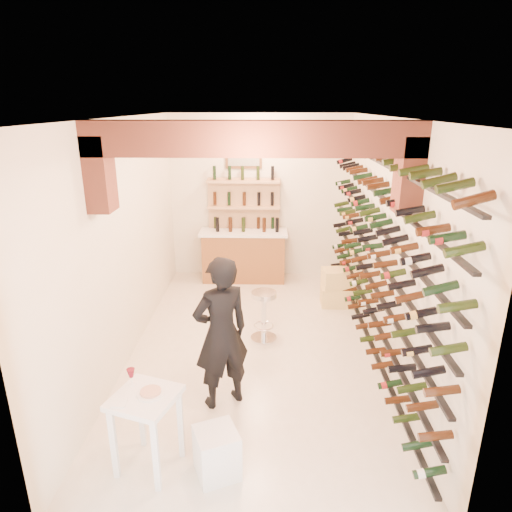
{
  "coord_description": "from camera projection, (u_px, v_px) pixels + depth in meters",
  "views": [
    {
      "loc": [
        0.15,
        -5.73,
        3.36
      ],
      "look_at": [
        0.0,
        0.3,
        1.3
      ],
      "focal_mm": 31.38,
      "sensor_mm": 36.0,
      "label": 1
    }
  ],
  "objects": [
    {
      "name": "back_counter",
      "position": [
        244.0,
        254.0,
        8.85
      ],
      "size": [
        1.7,
        0.62,
        1.29
      ],
      "color": "brown",
      "rests_on": "ground"
    },
    {
      "name": "room_shell",
      "position": [
        255.0,
        198.0,
        5.53
      ],
      "size": [
        3.52,
        6.02,
        3.21
      ],
      "color": "#EEE6CF",
      "rests_on": "ground"
    },
    {
      "name": "white_stool",
      "position": [
        217.0,
        453.0,
        4.22
      ],
      "size": [
        0.5,
        0.5,
        0.47
      ],
      "primitive_type": "cube",
      "rotation": [
        0.0,
        0.0,
        0.4
      ],
      "color": "white",
      "rests_on": "ground"
    },
    {
      "name": "tasting_table",
      "position": [
        146.0,
        408.0,
        4.17
      ],
      "size": [
        0.71,
        0.71,
        0.98
      ],
      "rotation": [
        0.0,
        0.0,
        -0.32
      ],
      "color": "white",
      "rests_on": "ground"
    },
    {
      "name": "back_shelving",
      "position": [
        244.0,
        220.0,
        8.87
      ],
      "size": [
        1.4,
        0.31,
        2.73
      ],
      "color": "tan",
      "rests_on": "ground"
    },
    {
      "name": "chrome_barstool",
      "position": [
        264.0,
        312.0,
        6.59
      ],
      "size": [
        0.39,
        0.39,
        0.76
      ],
      "rotation": [
        0.0,
        0.0,
        -0.03
      ],
      "color": "silver",
      "rests_on": "ground"
    },
    {
      "name": "ground",
      "position": [
        255.0,
        347.0,
        6.51
      ],
      "size": [
        6.0,
        6.0,
        0.0
      ],
      "primitive_type": "plane",
      "color": "silver",
      "rests_on": "ground"
    },
    {
      "name": "wine_rack",
      "position": [
        370.0,
        247.0,
        5.97
      ],
      "size": [
        0.32,
        5.7,
        2.56
      ],
      "color": "black",
      "rests_on": "ground"
    },
    {
      "name": "crate_upper",
      "position": [
        339.0,
        278.0,
        7.71
      ],
      "size": [
        0.58,
        0.43,
        0.32
      ],
      "primitive_type": "cube",
      "rotation": [
        0.0,
        0.0,
        0.1
      ],
      "color": "#E1C87B",
      "rests_on": "crate_lower"
    },
    {
      "name": "person",
      "position": [
        221.0,
        333.0,
        5.03
      ],
      "size": [
        0.79,
        0.71,
        1.82
      ],
      "primitive_type": "imported",
      "rotation": [
        0.0,
        0.0,
        3.66
      ],
      "color": "black",
      "rests_on": "ground"
    },
    {
      "name": "crate_lower",
      "position": [
        338.0,
        296.0,
        7.82
      ],
      "size": [
        0.58,
        0.41,
        0.34
      ],
      "primitive_type": "cube",
      "rotation": [
        0.0,
        0.0,
        -0.01
      ],
      "color": "#E1C87B",
      "rests_on": "ground"
    }
  ]
}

